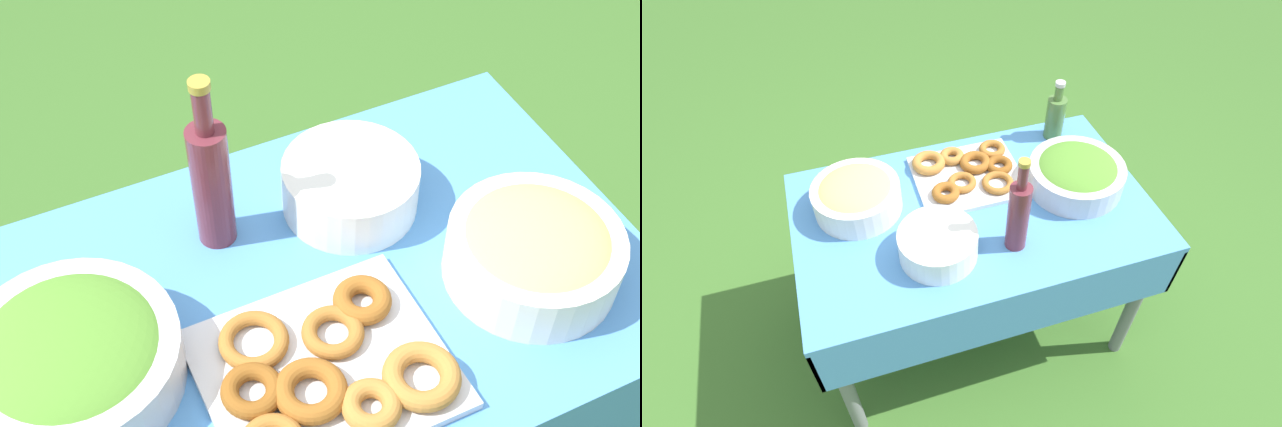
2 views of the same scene
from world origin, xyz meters
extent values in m
plane|color=#3D6B28|center=(0.00, 0.00, 0.00)|extent=(14.00, 14.00, 0.00)
cube|color=#4C8CD1|center=(0.00, 0.00, 0.70)|extent=(1.20, 0.74, 0.02)
cube|color=#4C8CD1|center=(0.00, -0.36, 0.58)|extent=(1.20, 0.01, 0.22)
cube|color=#4C8CD1|center=(0.00, 0.36, 0.58)|extent=(1.20, 0.01, 0.22)
cube|color=#4C8CD1|center=(-0.60, 0.00, 0.58)|extent=(0.01, 0.74, 0.22)
cube|color=#4C8CD1|center=(0.60, 0.00, 0.58)|extent=(0.01, 0.74, 0.22)
cylinder|color=slate|center=(-0.54, -0.31, 0.35)|extent=(0.05, 0.05, 0.69)
cylinder|color=slate|center=(0.54, -0.31, 0.35)|extent=(0.05, 0.05, 0.69)
cylinder|color=slate|center=(-0.54, 0.31, 0.35)|extent=(0.05, 0.05, 0.69)
cylinder|color=slate|center=(0.54, 0.31, 0.35)|extent=(0.05, 0.05, 0.69)
cylinder|color=silver|center=(-0.38, 0.00, 0.76)|extent=(0.33, 0.33, 0.09)
ellipsoid|color=#51892D|center=(-0.38, 0.00, 0.80)|extent=(0.29, 0.29, 0.07)
cylinder|color=white|center=(0.37, -0.12, 0.76)|extent=(0.29, 0.29, 0.10)
ellipsoid|color=tan|center=(0.37, -0.12, 0.80)|extent=(0.26, 0.26, 0.07)
cube|color=silver|center=(-0.03, -0.15, 0.72)|extent=(0.38, 0.32, 0.02)
torus|color=#A36628|center=(0.01, -0.11, 0.74)|extent=(0.14, 0.14, 0.03)
torus|color=#B27533|center=(0.09, -0.24, 0.75)|extent=(0.16, 0.16, 0.03)
torus|color=brown|center=(-0.15, -0.15, 0.75)|extent=(0.12, 0.12, 0.03)
torus|color=#A36628|center=(-0.11, -0.07, 0.74)|extent=(0.14, 0.14, 0.02)
torus|color=#93561E|center=(-0.07, -0.19, 0.75)|extent=(0.14, 0.14, 0.03)
torus|color=#93561E|center=(0.08, -0.07, 0.75)|extent=(0.10, 0.10, 0.03)
torus|color=#A36628|center=(-0.16, -0.24, 0.74)|extent=(0.12, 0.12, 0.03)
torus|color=#B27533|center=(0.00, -0.25, 0.75)|extent=(0.13, 0.13, 0.03)
cylinder|color=white|center=(0.17, 0.15, 0.72)|extent=(0.25, 0.25, 0.01)
cylinder|color=white|center=(0.17, 0.15, 0.73)|extent=(0.25, 0.25, 0.01)
cylinder|color=white|center=(0.17, 0.15, 0.75)|extent=(0.25, 0.25, 0.01)
cylinder|color=white|center=(0.17, 0.15, 0.76)|extent=(0.25, 0.25, 0.01)
cylinder|color=white|center=(0.17, 0.15, 0.77)|extent=(0.25, 0.25, 0.01)
cylinder|color=white|center=(0.17, 0.15, 0.78)|extent=(0.25, 0.25, 0.01)
cylinder|color=white|center=(0.17, 0.15, 0.79)|extent=(0.25, 0.25, 0.01)
cylinder|color=white|center=(0.17, 0.15, 0.81)|extent=(0.25, 0.25, 0.01)
cylinder|color=#4C7238|center=(-0.42, -0.28, 0.80)|extent=(0.07, 0.07, 0.17)
cylinder|color=#4C7238|center=(-0.42, -0.28, 0.91)|extent=(0.03, 0.03, 0.06)
cylinder|color=#B7B7B7|center=(-0.42, -0.28, 0.95)|extent=(0.04, 0.04, 0.01)
cylinder|color=maroon|center=(-0.08, 0.19, 0.84)|extent=(0.07, 0.07, 0.25)
cylinder|color=maroon|center=(-0.08, 0.19, 1.00)|extent=(0.03, 0.03, 0.09)
cylinder|color=#A58C33|center=(-0.08, 0.19, 1.06)|extent=(0.03, 0.03, 0.02)
camera|label=1|loc=(-0.36, -0.83, 1.91)|focal=50.00mm
camera|label=2|loc=(0.39, 1.10, 1.94)|focal=28.00mm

